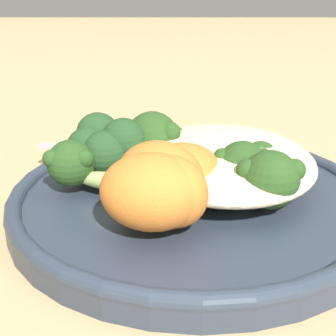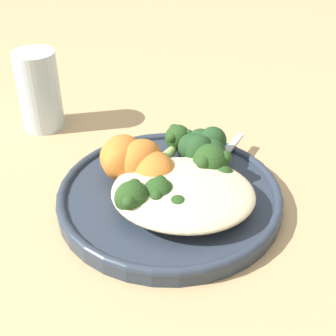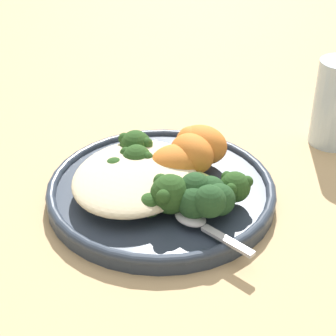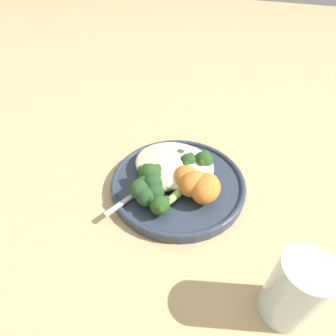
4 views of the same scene
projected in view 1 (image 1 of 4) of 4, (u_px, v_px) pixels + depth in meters
ground_plane at (207, 207)px, 0.36m from camera, size 4.00×4.00×0.00m
plate at (192, 198)px, 0.35m from camera, size 0.27×0.27×0.02m
quinoa_mound at (223, 159)px, 0.36m from camera, size 0.16×0.14×0.03m
broccoli_stalk_0 at (253, 182)px, 0.31m from camera, size 0.04×0.10×0.04m
broccoli_stalk_1 at (234, 171)px, 0.33m from camera, size 0.06×0.08×0.04m
broccoli_stalk_2 at (239, 169)px, 0.35m from camera, size 0.08×0.09×0.03m
broccoli_stalk_3 at (209, 166)px, 0.36m from camera, size 0.11×0.06×0.03m
broccoli_stalk_4 at (176, 153)px, 0.38m from camera, size 0.12×0.03×0.03m
broccoli_stalk_5 at (156, 143)px, 0.38m from camera, size 0.12×0.06×0.04m
broccoli_stalk_6 at (135, 162)px, 0.36m from camera, size 0.09×0.09×0.03m
broccoli_stalk_7 at (89, 169)px, 0.34m from camera, size 0.06×0.11×0.03m
sweet_potato_chunk_0 at (160, 177)px, 0.30m from camera, size 0.07×0.08×0.05m
sweet_potato_chunk_1 at (152, 192)px, 0.28m from camera, size 0.06×0.07×0.05m
sweet_potato_chunk_2 at (172, 191)px, 0.28m from camera, size 0.06×0.06×0.05m
sweet_potato_chunk_3 at (179, 172)px, 0.32m from camera, size 0.08×0.08×0.04m
kale_tuft at (107, 144)px, 0.37m from camera, size 0.06×0.06×0.04m
spoon at (111, 153)px, 0.40m from camera, size 0.05×0.10×0.01m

